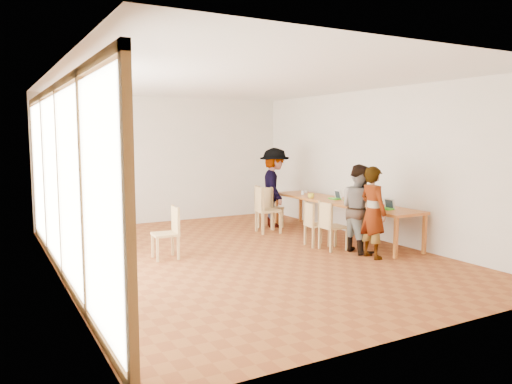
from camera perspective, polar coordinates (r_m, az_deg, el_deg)
ground at (r=8.78m, az=-1.51°, el=-7.23°), size 8.00×8.00×0.00m
wall_back at (r=12.24m, az=-10.22°, el=3.65°), size 6.00×0.10×3.00m
wall_front at (r=5.34m, az=18.63°, el=-0.07°), size 6.00×0.10×3.00m
wall_right at (r=10.28m, az=13.49°, el=3.06°), size 0.10×8.00×3.00m
window_wall at (r=7.66m, az=-21.62°, el=1.69°), size 0.10×8.00×3.00m
ceiling at (r=8.58m, az=-1.58°, el=12.76°), size 6.00×8.00×0.04m
communal_table at (r=10.39m, az=9.57°, el=-1.23°), size 0.80×4.00×0.75m
side_table at (r=9.34m, az=-18.57°, el=-2.55°), size 0.90×0.90×0.75m
chair_near at (r=9.14m, az=8.36°, el=-3.27°), size 0.42×0.42×0.47m
chair_mid at (r=9.45m, az=6.53°, el=-3.13°), size 0.44×0.44×0.44m
chair_far at (r=10.65m, az=0.87°, el=-1.44°), size 0.53×0.53×0.53m
chair_empty at (r=11.17m, az=1.36°, el=-1.25°), size 0.57×0.57×0.50m
chair_spare at (r=8.59m, az=-9.75°, el=-3.95°), size 0.44×0.44×0.47m
person_near at (r=8.68m, az=13.22°, el=-2.28°), size 0.38×0.57×1.57m
person_mid at (r=9.07m, az=11.73°, el=-1.84°), size 0.64×0.80×1.58m
person_far at (r=11.38m, az=2.12°, el=0.52°), size 1.06×1.33×1.81m
laptop_near at (r=9.35m, az=14.83°, el=-1.59°), size 0.23×0.25×0.20m
laptop_mid at (r=10.35m, az=11.00°, el=-0.70°), size 0.23×0.26×0.21m
laptop_far at (r=10.61m, az=9.16°, el=-0.52°), size 0.22×0.25×0.20m
yellow_mug at (r=10.64m, az=6.31°, el=-0.46°), size 0.13×0.13×0.11m
green_bottle at (r=10.12m, az=12.94°, el=-0.45°), size 0.07×0.07×0.28m
clear_glass at (r=11.30m, az=5.35°, el=-0.09°), size 0.07×0.07×0.09m
condiment_cup at (r=11.68m, az=5.73°, el=0.04°), size 0.08×0.08×0.06m
pink_phone at (r=9.92m, az=14.28°, el=-1.39°), size 0.05×0.10×0.01m
black_pouch at (r=9.82m, az=13.45°, el=-1.23°), size 0.16×0.26×0.09m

